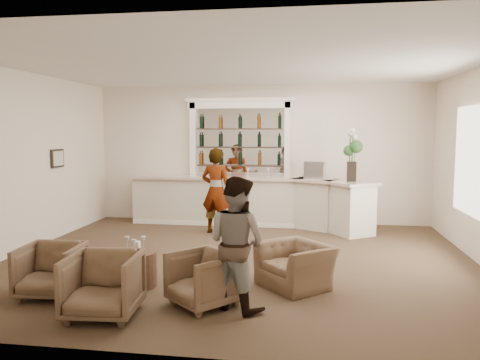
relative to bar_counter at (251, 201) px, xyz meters
name	(u,v)px	position (x,y,z in m)	size (l,w,h in m)	color
ground	(239,260)	(0.16, -3.00, -0.57)	(8.00, 8.00, 0.00)	brown
room_shell	(253,124)	(0.33, -2.29, 1.77)	(8.04, 7.02, 3.32)	beige
bar_counter	(251,201)	(0.00, 0.00, 0.00)	(5.72, 1.80, 1.14)	white
back_bar_alcove	(240,138)	(-0.34, 0.41, 1.46)	(2.64, 0.25, 3.00)	white
cocktail_table	(135,269)	(-1.10, -4.55, -0.32)	(0.62, 0.62, 0.50)	#4D3221
sommelier	(216,191)	(-0.64, -0.93, 0.35)	(0.68, 0.44, 1.85)	gray
guest	(237,243)	(0.47, -5.15, 0.26)	(0.81, 0.63, 1.66)	gray
armchair_left	(51,270)	(-2.06, -5.10, -0.22)	(0.76, 0.78, 0.71)	brown
armchair_center	(103,285)	(-1.07, -5.65, -0.19)	(0.82, 0.84, 0.77)	brown
armchair_right	(203,279)	(0.03, -5.13, -0.23)	(0.74, 0.76, 0.69)	brown
armchair_far	(295,265)	(1.17, -4.23, -0.27)	(0.95, 0.83, 0.62)	brown
espresso_machine	(315,170)	(1.47, -0.07, 0.76)	(0.44, 0.37, 0.39)	silver
flower_vase	(352,152)	(2.23, -0.56, 1.20)	(0.30, 0.30, 1.12)	black
wine_glass_bar_left	(248,173)	(-0.07, -0.04, 0.67)	(0.07, 0.07, 0.21)	white
wine_glass_bar_right	(268,173)	(0.39, 0.09, 0.67)	(0.07, 0.07, 0.21)	white
wine_glass_tbl_a	(127,244)	(-1.22, -4.52, 0.03)	(0.07, 0.07, 0.21)	white
wine_glass_tbl_b	(143,244)	(-1.00, -4.47, 0.03)	(0.07, 0.07, 0.21)	white
wine_glass_tbl_c	(134,247)	(-1.06, -4.68, 0.03)	(0.07, 0.07, 0.21)	white
napkin_holder	(137,245)	(-1.12, -4.41, -0.01)	(0.08, 0.08, 0.12)	white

